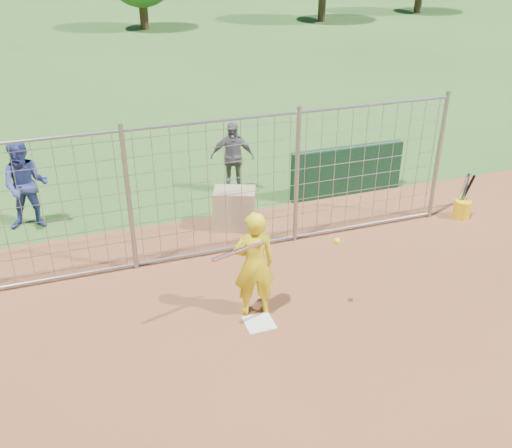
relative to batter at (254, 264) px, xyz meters
name	(u,v)px	position (x,y,z in m)	size (l,w,h in m)	color
ground	(255,316)	(-0.03, -0.10, -0.87)	(100.00, 100.00, 0.00)	#2D591E
home_plate	(259,323)	(-0.03, -0.30, -0.86)	(0.43, 0.43, 0.02)	silver
dugout_wall	(347,171)	(3.37, 3.50, -0.32)	(2.60, 0.20, 1.10)	#11381E
batter	(254,264)	(0.00, 0.00, 0.00)	(0.63, 0.41, 1.73)	yellow
bystander_a	(26,186)	(-3.22, 4.13, 0.03)	(0.87, 0.68, 1.79)	navy
bystander_b	(232,158)	(1.04, 4.45, -0.05)	(0.96, 0.40, 1.63)	slate
equipment_bin	(235,209)	(0.57, 2.81, -0.47)	(0.80, 0.55, 0.80)	tan
equipment_in_play	(263,248)	(0.04, -0.29, 0.43)	(1.93, 0.34, 0.13)	silver
bucket_with_bats	(462,207)	(5.07, 1.66, -0.62)	(0.34, 0.38, 0.98)	yellow
backstop_fence	(217,191)	(-0.03, 1.90, 0.39)	(9.08, 0.08, 2.60)	gray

